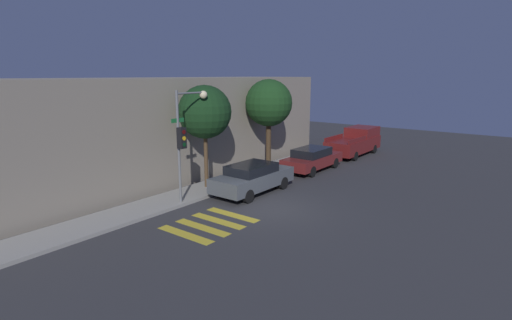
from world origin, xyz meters
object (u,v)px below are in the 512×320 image
(traffic_light_pole, at_px, (186,130))
(tree_midblock, at_px, (269,103))
(tree_near_corner, at_px, (205,112))
(sedan_near_corner, at_px, (253,177))
(sedan_middle, at_px, (312,159))
(pickup_truck, at_px, (355,142))

(traffic_light_pole, bearing_deg, tree_midblock, 7.25)
(tree_near_corner, bearing_deg, sedan_near_corner, -66.93)
(traffic_light_pole, relative_size, sedan_near_corner, 1.11)
(sedan_middle, height_order, tree_midblock, tree_midblock)
(traffic_light_pole, distance_m, sedan_middle, 9.39)
(traffic_light_pole, height_order, pickup_truck, traffic_light_pole)
(sedan_middle, bearing_deg, tree_midblock, 123.15)
(sedan_near_corner, distance_m, tree_near_corner, 3.95)
(sedan_middle, bearing_deg, pickup_truck, -0.00)
(traffic_light_pole, xyz_separation_m, tree_midblock, (7.48, 0.95, 0.67))
(pickup_truck, bearing_deg, sedan_near_corner, 180.00)
(sedan_near_corner, xyz_separation_m, pickup_truck, (12.05, -0.00, 0.17))
(sedan_near_corner, bearing_deg, traffic_light_pole, 157.65)
(tree_near_corner, distance_m, tree_midblock, 5.34)
(sedan_middle, distance_m, tree_near_corner, 7.81)
(sedan_middle, distance_m, tree_midblock, 4.23)
(tree_near_corner, xyz_separation_m, tree_midblock, (5.34, -0.00, 0.13))
(sedan_near_corner, bearing_deg, sedan_middle, -0.00)
(traffic_light_pole, height_order, tree_near_corner, tree_near_corner)
(traffic_light_pole, bearing_deg, sedan_near_corner, -22.35)
(sedan_near_corner, relative_size, tree_near_corner, 0.88)
(sedan_near_corner, relative_size, tree_midblock, 0.84)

